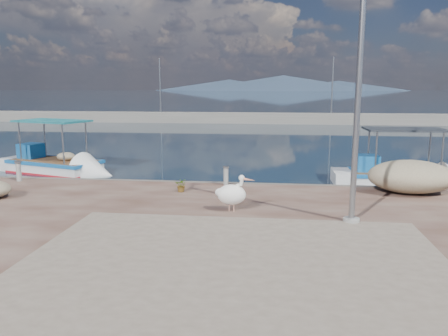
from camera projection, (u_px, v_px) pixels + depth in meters
The scene contains 12 objects.
ground at pixel (208, 239), 11.99m from camera, with size 1400.00×1400.00×0.00m, color #162635.
quay_patch at pixel (233, 268), 8.85m from camera, with size 9.00×7.00×0.01m, color gray.
breakwater at pixel (261, 118), 50.94m from camera, with size 120.00×2.20×7.50m.
mountains at pixel (279, 84), 644.37m from camera, with size 370.00×280.00×22.00m.
boat_left at pixel (54, 167), 21.52m from camera, with size 6.54×3.79×2.99m.
boat_right at pixel (400, 180), 18.68m from camera, with size 5.89×2.02×2.83m.
pelican at pixel (232, 194), 12.83m from camera, with size 1.18×0.69×1.12m.
lamp_post at pixel (358, 100), 11.35m from camera, with size 0.44×0.96×7.00m.
bollard_near at pixel (226, 175), 16.32m from camera, with size 0.24×0.24×0.72m.
bollard_far at pixel (19, 170), 17.05m from camera, with size 0.26×0.26×0.79m.
potted_plant at pixel (182, 185), 15.29m from camera, with size 0.43×0.38×0.48m, color #33722D.
net_pile_c at pixel (411, 177), 15.12m from camera, with size 2.91×2.08×1.14m, color #C3B591.
Camera 1 is at (1.82, -11.30, 4.11)m, focal length 35.00 mm.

